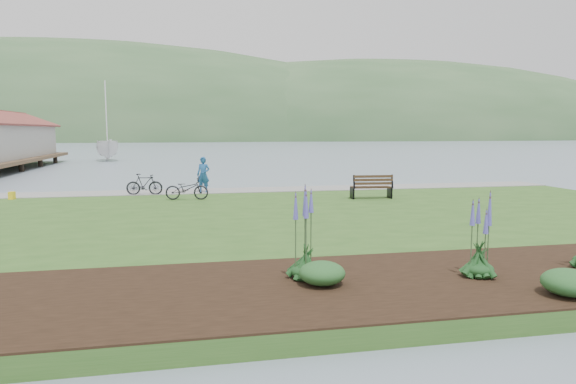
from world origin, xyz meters
name	(u,v)px	position (x,y,z in m)	size (l,w,h in m)	color
ground	(262,221)	(0.00, 0.00, 0.00)	(600.00, 600.00, 0.00)	slate
lawn	(271,225)	(0.00, -2.00, 0.20)	(34.00, 20.00, 0.40)	#2D531D
shoreline_path	(242,190)	(0.00, 6.90, 0.42)	(34.00, 2.20, 0.03)	gray
garden_bed	(473,276)	(3.00, -9.80, 0.42)	(24.00, 4.40, 0.04)	black
far_hillside	(246,140)	(20.00, 170.00, 0.00)	(580.00, 80.00, 38.00)	#345932
park_bench	(372,186)	(5.42, 2.55, 0.96)	(1.88, 0.88, 1.13)	black
person	(203,172)	(-1.99, 6.35, 1.45)	(0.76, 0.52, 2.10)	#1E518A
bicycle_a	(187,189)	(-2.82, 3.83, 0.90)	(1.90, 0.66, 0.99)	black
bicycle_b	(144,184)	(-4.80, 5.97, 0.91)	(1.71, 0.49, 1.03)	black
sailboat	(108,161)	(-11.48, 43.08, 0.00)	(11.06, 11.26, 29.16)	silver
pannier	(12,196)	(-10.55, 5.56, 0.57)	(0.21, 0.32, 0.34)	yellow
echium_0	(480,242)	(3.06, -9.90, 1.17)	(0.62, 0.62, 1.84)	#143918
echium_4	(306,233)	(-0.52, -9.31, 1.39)	(0.62, 0.62, 2.32)	#143918
shrub_0	(322,273)	(-0.31, -9.80, 0.67)	(0.92, 0.92, 0.46)	#1E4C21
shrub_1	(569,282)	(3.98, -11.37, 0.68)	(0.98, 0.98, 0.49)	#1E4C21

